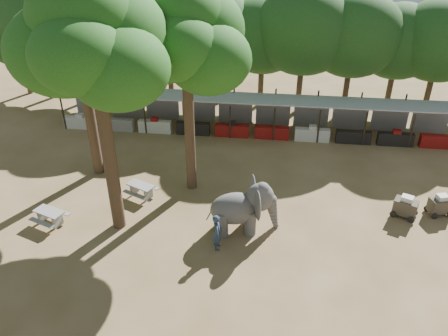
# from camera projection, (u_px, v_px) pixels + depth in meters

# --- Properties ---
(ground) EXTENTS (100.00, 100.00, 0.00)m
(ground) POSITION_uv_depth(u_px,v_px,m) (232.00, 262.00, 19.94)
(ground) COLOR brown
(ground) RESTS_ON ground
(vendor_stalls) EXTENTS (28.00, 2.99, 2.80)m
(vendor_stalls) POSITION_uv_depth(u_px,v_px,m) (253.00, 117.00, 31.19)
(vendor_stalls) COLOR #9A9BA2
(vendor_stalls) RESTS_ON ground
(yard_tree_left) EXTENTS (7.10, 6.90, 11.02)m
(yard_tree_left) POSITION_uv_depth(u_px,v_px,m) (76.00, 36.00, 22.91)
(yard_tree_left) COLOR #332316
(yard_tree_left) RESTS_ON ground
(yard_tree_center) EXTENTS (7.10, 6.90, 12.04)m
(yard_tree_center) POSITION_uv_depth(u_px,v_px,m) (91.00, 43.00, 17.80)
(yard_tree_center) COLOR #332316
(yard_tree_center) RESTS_ON ground
(yard_tree_back) EXTENTS (7.10, 6.90, 11.36)m
(yard_tree_back) POSITION_uv_depth(u_px,v_px,m) (184.00, 37.00, 21.24)
(yard_tree_back) COLOR #332316
(yard_tree_back) RESTS_ON ground
(backdrop_trees) EXTENTS (46.46, 5.95, 8.33)m
(backdrop_trees) POSITION_uv_depth(u_px,v_px,m) (259.00, 38.00, 33.41)
(backdrop_trees) COLOR #332316
(backdrop_trees) RESTS_ON ground
(elephant) EXTENTS (3.62, 2.68, 2.69)m
(elephant) POSITION_uv_depth(u_px,v_px,m) (244.00, 207.00, 21.33)
(elephant) COLOR #474544
(elephant) RESTS_ON ground
(handler) EXTENTS (0.51, 0.71, 1.89)m
(handler) POSITION_uv_depth(u_px,v_px,m) (217.00, 232.00, 20.30)
(handler) COLOR #26384C
(handler) RESTS_ON ground
(picnic_table_near) EXTENTS (1.93, 1.84, 0.77)m
(picnic_table_near) POSITION_uv_depth(u_px,v_px,m) (50.00, 215.00, 22.16)
(picnic_table_near) COLOR gray
(picnic_table_near) RESTS_ON ground
(picnic_table_far) EXTENTS (1.97, 1.90, 0.77)m
(picnic_table_far) POSITION_uv_depth(u_px,v_px,m) (141.00, 189.00, 24.30)
(picnic_table_far) COLOR gray
(picnic_table_far) RESTS_ON ground
(cart_front) EXTENTS (1.49, 1.28, 1.23)m
(cart_front) POSITION_uv_depth(u_px,v_px,m) (405.00, 207.00, 22.65)
(cart_front) COLOR #373026
(cart_front) RESTS_ON ground
(cart_back) EXTENTS (1.39, 1.11, 1.19)m
(cart_back) POSITION_uv_depth(u_px,v_px,m) (440.00, 205.00, 22.82)
(cart_back) COLOR #373026
(cart_back) RESTS_ON ground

